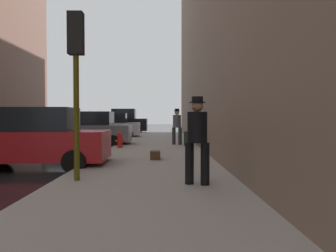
% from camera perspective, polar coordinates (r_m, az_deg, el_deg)
% --- Properties ---
extents(sidewalk, '(4.00, 40.00, 0.15)m').
position_cam_1_polar(sidewalk, '(9.54, -3.06, -7.12)').
color(sidewalk, gray).
rests_on(sidewalk, ground_plane).
extents(parked_red_hatchback, '(4.23, 2.12, 1.79)m').
position_cam_1_polar(parked_red_hatchback, '(10.34, -21.94, -2.23)').
color(parked_red_hatchback, '#B2191E').
rests_on(parked_red_hatchback, ground_plane).
extents(parked_gray_coupe, '(4.21, 2.08, 1.79)m').
position_cam_1_polar(parked_gray_coupe, '(17.14, -13.37, -0.69)').
color(parked_gray_coupe, slate).
rests_on(parked_gray_coupe, ground_plane).
extents(parked_silver_sedan, '(4.27, 2.19, 1.79)m').
position_cam_1_polar(parked_silver_sedan, '(23.50, -9.94, -0.07)').
color(parked_silver_sedan, '#B7BABF').
rests_on(parked_silver_sedan, ground_plane).
extents(parked_black_suv, '(4.60, 2.07, 2.25)m').
position_cam_1_polar(parked_black_suv, '(29.96, -7.97, 0.64)').
color(parked_black_suv, black).
rests_on(parked_black_suv, ground_plane).
extents(fire_hydrant, '(0.42, 0.22, 0.70)m').
position_cam_1_polar(fire_hydrant, '(14.64, -8.37, -2.43)').
color(fire_hydrant, red).
rests_on(fire_hydrant, sidewalk).
extents(traffic_light, '(0.32, 0.32, 3.60)m').
position_cam_1_polar(traffic_light, '(7.41, -15.72, 11.17)').
color(traffic_light, '#514C0F').
rests_on(traffic_light, sidewalk).
extents(pedestrian_with_beanie, '(0.53, 0.50, 1.78)m').
position_cam_1_polar(pedestrian_with_beanie, '(16.21, 1.57, 0.24)').
color(pedestrian_with_beanie, '#333338').
rests_on(pedestrian_with_beanie, sidewalk).
extents(pedestrian_with_fedora, '(0.53, 0.50, 1.78)m').
position_cam_1_polar(pedestrian_with_fedora, '(6.62, 5.12, -1.71)').
color(pedestrian_with_fedora, black).
rests_on(pedestrian_with_fedora, sidewalk).
extents(rolling_suitcase, '(0.45, 0.61, 1.04)m').
position_cam_1_polar(rolling_suitcase, '(15.66, 3.54, -2.18)').
color(rolling_suitcase, black).
rests_on(rolling_suitcase, sidewalk).
extents(duffel_bag, '(0.32, 0.44, 0.28)m').
position_cam_1_polar(duffel_bag, '(10.59, -2.22, -5.07)').
color(duffel_bag, '#472D19').
rests_on(duffel_bag, sidewalk).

